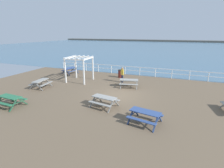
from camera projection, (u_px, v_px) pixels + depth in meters
ground_plane at (119, 96)px, 15.29m from camera, size 30.00×24.00×0.20m
sea_band at (169, 48)px, 62.25m from camera, size 142.00×90.00×0.01m
distant_shoreline at (175, 42)px, 100.56m from camera, size 142.00×6.00×1.80m
seaward_railing at (140, 70)px, 21.95m from camera, size 23.07×0.07×1.08m
picnic_table_near_left at (104, 99)px, 12.73m from camera, size 2.03×1.80×0.80m
picnic_table_near_right at (129, 81)px, 17.38m from camera, size 2.11×1.89×0.80m
picnic_table_mid_centre at (41, 82)px, 17.13m from camera, size 1.71×1.95×0.80m
picnic_table_far_left at (10, 99)px, 12.83m from camera, size 1.87×1.62×0.80m
picnic_table_far_right at (145, 114)px, 10.42m from camera, size 2.05×1.83×0.80m
picnic_table_seaward at (70, 69)px, 23.03m from camera, size 1.85×2.07×0.80m
visitor at (122, 74)px, 18.91m from camera, size 0.39×0.41×1.66m
lattice_pergola at (79, 63)px, 19.13m from camera, size 2.55×2.67×2.70m
litter_bin at (120, 74)px, 21.08m from camera, size 0.55×0.55×0.95m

